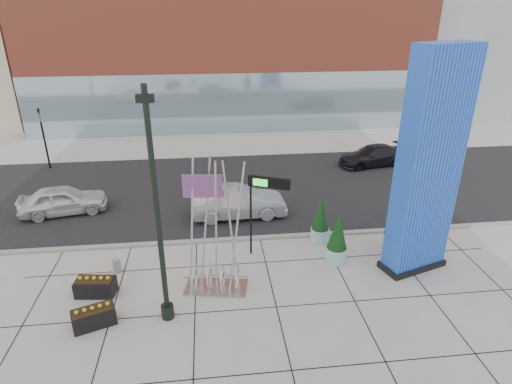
{
  "coord_description": "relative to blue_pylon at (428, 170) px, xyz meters",
  "views": [
    {
      "loc": [
        -1.2,
        -13.54,
        10.37
      ],
      "look_at": [
        0.58,
        2.0,
        3.37
      ],
      "focal_mm": 30.0,
      "sensor_mm": 36.0,
      "label": 1
    }
  ],
  "objects": [
    {
      "name": "blue_pylon",
      "position": [
        0.0,
        0.0,
        0.0
      ],
      "size": [
        2.97,
        2.0,
        9.1
      ],
      "rotation": [
        0.0,
        0.0,
        0.32
      ],
      "color": "#0D34CD",
      "rests_on": "ground"
    },
    {
      "name": "round_planter_east",
      "position": [
        -0.2,
        1.7,
        -3.35
      ],
      "size": [
        0.88,
        0.88,
        2.21
      ],
      "color": "#9ACACF",
      "rests_on": "ground"
    },
    {
      "name": "traffic_signal",
      "position": [
        -19.16,
        13.99,
        -2.09
      ],
      "size": [
        0.15,
        0.18,
        4.1
      ],
      "color": "black",
      "rests_on": "ground"
    },
    {
      "name": "overhead_street_sign",
      "position": [
        -6.08,
        1.79,
        -1.16
      ],
      "size": [
        1.69,
        0.85,
        3.77
      ],
      "rotation": [
        0.0,
        0.0,
        -0.41
      ],
      "color": "black",
      "rests_on": "ground"
    },
    {
      "name": "car_silver_mid",
      "position": [
        -6.99,
        5.44,
        -3.59
      ],
      "size": [
        4.95,
        1.88,
        1.61
      ],
      "primitive_type": "imported",
      "rotation": [
        0.0,
        0.0,
        1.61
      ],
      "color": "#B2B4BA",
      "rests_on": "ground"
    },
    {
      "name": "concrete_bollard",
      "position": [
        -12.41,
        0.99,
        -4.08
      ],
      "size": [
        0.33,
        0.33,
        0.64
      ],
      "primitive_type": "cylinder",
      "color": "gray",
      "rests_on": "ground"
    },
    {
      "name": "tower_podium",
      "position": [
        -6.16,
        25.99,
        1.11
      ],
      "size": [
        34.0,
        10.0,
        11.0
      ],
      "primitive_type": "cube",
      "color": "#9B3F2D",
      "rests_on": "ground"
    },
    {
      "name": "building_grey_parking",
      "position": [
        18.84,
        30.99,
        4.61
      ],
      "size": [
        20.0,
        18.0,
        18.0
      ],
      "primitive_type": "cube",
      "color": "slate",
      "rests_on": "ground"
    },
    {
      "name": "car_dark_east",
      "position": [
        2.72,
        12.1,
        -3.72
      ],
      "size": [
        4.94,
        2.71,
        1.36
      ],
      "primitive_type": "imported",
      "rotation": [
        0.0,
        0.0,
        -1.39
      ],
      "color": "black",
      "rests_on": "ground"
    },
    {
      "name": "ground",
      "position": [
        -7.16,
        -1.01,
        -4.39
      ],
      "size": [
        160.0,
        160.0,
        0.0
      ],
      "primitive_type": "plane",
      "color": "#9E9991",
      "rests_on": "ground"
    },
    {
      "name": "box_planter_north",
      "position": [
        -12.96,
        -0.44,
        -4.02
      ],
      "size": [
        1.55,
        0.9,
        0.81
      ],
      "rotation": [
        0.0,
        0.0,
        -0.12
      ],
      "color": "black",
      "rests_on": "ground"
    },
    {
      "name": "round_planter_mid",
      "position": [
        -3.1,
        0.79,
        -3.29
      ],
      "size": [
        0.93,
        0.93,
        2.33
      ],
      "color": "#9ACACF",
      "rests_on": "ground"
    },
    {
      "name": "round_planter_west",
      "position": [
        -3.36,
        2.59,
        -3.36
      ],
      "size": [
        0.88,
        0.88,
        2.2
      ],
      "color": "#9ACACF",
      "rests_on": "ground"
    },
    {
      "name": "public_art_sculpture",
      "position": [
        -8.32,
        -0.6,
        -2.96
      ],
      "size": [
        2.59,
        1.62,
        5.48
      ],
      "rotation": [
        0.0,
        0.0,
        -0.18
      ],
      "color": "silver",
      "rests_on": "ground"
    },
    {
      "name": "curb_edge",
      "position": [
        -7.16,
        2.99,
        -4.33
      ],
      "size": [
        80.0,
        0.3,
        0.12
      ],
      "primitive_type": "cube",
      "color": "gray",
      "rests_on": "ground"
    },
    {
      "name": "box_planter_south",
      "position": [
        -12.63,
        -2.21,
        -4.03
      ],
      "size": [
        1.59,
        1.17,
        0.79
      ],
      "rotation": [
        0.0,
        0.0,
        0.36
      ],
      "color": "black",
      "rests_on": "ground"
    },
    {
      "name": "tower_glass_front",
      "position": [
        -6.16,
        21.19,
        -1.89
      ],
      "size": [
        34.0,
        0.6,
        5.0
      ],
      "primitive_type": "cube",
      "color": "#8CA5B2",
      "rests_on": "ground"
    },
    {
      "name": "car_white_west",
      "position": [
        -16.18,
        6.9,
        -3.65
      ],
      "size": [
        4.65,
        2.57,
        1.5
      ],
      "primitive_type": "imported",
      "rotation": [
        0.0,
        0.0,
        1.76
      ],
      "color": "silver",
      "rests_on": "ground"
    },
    {
      "name": "lamp_post",
      "position": [
        -10.11,
        -2.1,
        -1.02
      ],
      "size": [
        0.52,
        0.45,
        8.25
      ],
      "rotation": [
        0.0,
        0.0,
        -0.02
      ],
      "color": "black",
      "rests_on": "ground"
    },
    {
      "name": "street_asphalt",
      "position": [
        -7.16,
        8.99,
        -4.38
      ],
      "size": [
        80.0,
        12.0,
        0.02
      ],
      "primitive_type": "cube",
      "color": "black",
      "rests_on": "ground"
    }
  ]
}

